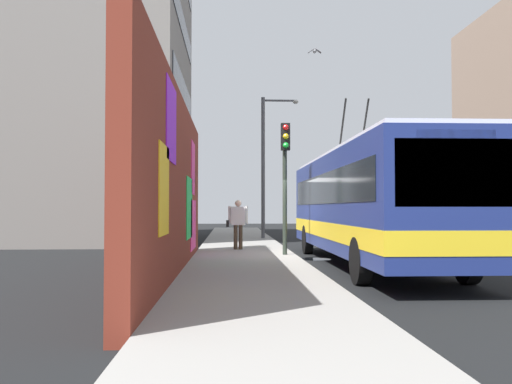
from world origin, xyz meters
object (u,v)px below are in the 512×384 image
parked_car_white (407,223)px  pedestrian_midblock (238,220)px  street_lamp (267,157)px  traffic_light (285,166)px  city_bus (367,202)px  parked_car_champagne (457,227)px

parked_car_white → pedestrian_midblock: (-8.26, 8.79, 0.34)m
street_lamp → traffic_light: bearing=179.4°
pedestrian_midblock → city_bus: bearing=-139.0°
pedestrian_midblock → traffic_light: size_ratio=0.42×
parked_car_champagne → parked_car_white: (6.13, 0.00, 0.00)m
parked_car_white → pedestrian_midblock: bearing=133.2°
city_bus → parked_car_white: 13.48m
parked_car_champagne → street_lamp: 9.50m
traffic_light → parked_car_white: bearing=-34.6°
city_bus → traffic_light: bearing=50.7°
city_bus → parked_car_champagne: size_ratio=2.60×
city_bus → traffic_light: city_bus is taller
traffic_light → street_lamp: size_ratio=0.60×
parked_car_champagne → street_lamp: street_lamp is taller
parked_car_champagne → pedestrian_midblock: bearing=103.6°
parked_car_champagne → traffic_light: size_ratio=1.14×
city_bus → street_lamp: (11.46, 2.05, 2.33)m
city_bus → street_lamp: street_lamp is taller
parked_car_champagne → traffic_light: bearing=121.5°
city_bus → parked_car_white: size_ratio=2.50×
parked_car_champagne → city_bus: bearing=140.3°
parked_car_white → traffic_light: size_ratio=1.19×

